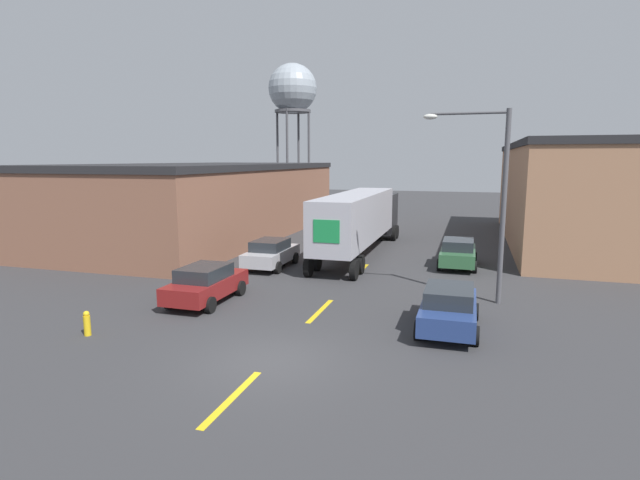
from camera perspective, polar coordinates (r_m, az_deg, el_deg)
The scene contains 12 objects.
ground_plane at distance 14.85m, azimuth -5.78°, elevation -13.59°, with size 160.00×160.00×0.00m, color #333335.
road_centerline at distance 19.30m, azimuth 0.03°, elevation -8.09°, with size 0.20×17.84×0.01m.
warehouse_left at distance 38.75m, azimuth -13.05°, elevation 4.49°, with size 12.35×26.41×5.42m.
warehouse_right at distance 38.15m, azimuth 27.85°, elevation 4.67°, with size 9.52×23.05×6.84m.
semi_truck at distance 30.40m, azimuth 4.73°, elevation 2.66°, with size 2.64×15.25×3.78m.
parked_car_left_far at distance 26.80m, azimuth -5.62°, elevation -1.50°, with size 1.99×4.19×1.51m.
parked_car_right_mid at distance 27.81m, azimuth 15.49°, elevation -1.40°, with size 1.99×4.19×1.51m.
parked_car_right_near at distance 17.59m, azimuth 14.51°, elevation -7.47°, with size 1.99×4.19×1.51m.
parked_car_left_near at distance 20.78m, azimuth -12.91°, elevation -4.83°, with size 1.99×4.19×1.51m.
water_tower at distance 62.18m, azimuth -3.15°, elevation 16.72°, with size 5.78×5.78×16.99m.
street_lamp at distance 20.78m, azimuth 19.13°, elevation 5.40°, with size 3.32×0.32×7.66m.
fire_hydrant at distance 18.29m, azimuth -25.09°, elevation -8.62°, with size 0.22×0.22×0.84m.
Camera 1 is at (5.36, -12.60, 5.74)m, focal length 28.00 mm.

